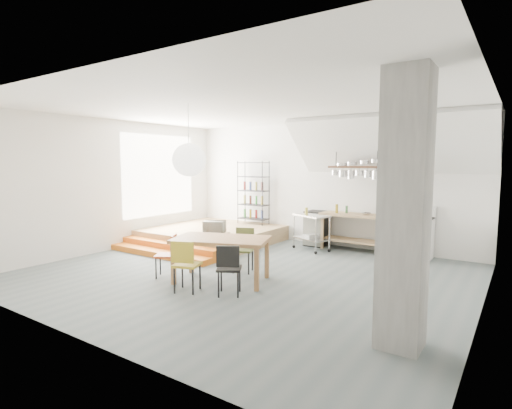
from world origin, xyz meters
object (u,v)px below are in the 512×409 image
Objects in this scene: dining_table at (221,242)px; rolling_cart at (311,227)px; stove at (418,238)px; mini_fridge at (317,228)px.

dining_table is 3.27m from rolling_cart.
stove is 2.43m from rolling_cart.
mini_fridge reaches higher than rolling_cart.
rolling_cart is at bearing -167.11° from stove.
stove is 2.50m from mini_fridge.
rolling_cart is at bearing -77.48° from mini_fridge.
rolling_cart is at bearing 66.34° from dining_table.
stove is 1.17× the size of rolling_cart.
dining_table is 3.85m from mini_fridge.
dining_table is 1.90× the size of rolling_cart.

